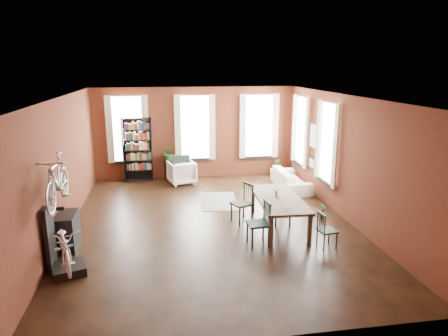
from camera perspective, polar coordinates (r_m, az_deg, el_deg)
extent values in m
plane|color=black|center=(10.27, -1.81, -7.96)|extent=(9.00, 9.00, 0.00)
cube|color=white|center=(9.52, -1.97, 10.14)|extent=(7.00, 9.00, 0.04)
cube|color=#4A1D12|center=(14.16, -4.18, 5.02)|extent=(7.00, 0.04, 3.20)
cube|color=#4A1D12|center=(5.57, 4.02, -10.18)|extent=(7.00, 0.04, 3.20)
cube|color=#4A1D12|center=(9.98, -22.25, -0.06)|extent=(0.04, 9.00, 3.20)
cube|color=#4A1D12|center=(10.77, 16.93, 1.41)|extent=(0.04, 9.00, 3.20)
cube|color=white|center=(14.10, -13.57, 5.43)|extent=(1.00, 0.04, 2.20)
cube|color=beige|center=(14.03, -13.59, 5.39)|extent=(1.40, 0.06, 2.30)
cube|color=white|center=(14.10, -4.18, 5.80)|extent=(1.00, 0.04, 2.20)
cube|color=beige|center=(14.03, -4.15, 5.75)|extent=(1.40, 0.06, 2.30)
cube|color=white|center=(14.48, 4.98, 6.01)|extent=(1.00, 0.04, 2.20)
cube|color=beige|center=(14.41, 5.04, 5.96)|extent=(1.40, 0.06, 2.30)
cube|color=white|center=(11.61, 14.75, 3.48)|extent=(0.04, 1.00, 2.20)
cube|color=beige|center=(11.58, 14.43, 3.47)|extent=(0.06, 1.40, 2.30)
cube|color=white|center=(13.62, 11.07, 5.25)|extent=(0.04, 1.00, 2.20)
cube|color=beige|center=(13.59, 10.79, 5.25)|extent=(0.06, 1.40, 2.30)
cube|color=black|center=(12.60, 12.72, 4.44)|extent=(0.04, 0.55, 0.75)
cube|color=black|center=(12.77, 12.51, 0.68)|extent=(0.04, 0.45, 0.35)
cube|color=brown|center=(9.98, 7.79, -6.37)|extent=(1.14, 2.34, 0.78)
cube|color=#1B3B39|center=(8.98, 4.90, -7.91)|extent=(0.50, 0.50, 1.02)
cube|color=#202F1B|center=(10.21, 2.55, -5.07)|extent=(0.61, 0.61, 1.01)
cube|color=#1F301C|center=(9.14, 14.54, -8.60)|extent=(0.42, 0.42, 0.82)
cube|color=#193735|center=(10.15, 8.47, -5.53)|extent=(0.55, 0.55, 0.95)
cube|color=black|center=(14.03, -12.23, 2.56)|extent=(1.00, 0.32, 2.20)
imported|color=white|center=(13.61, -6.08, -0.46)|extent=(1.00, 0.96, 0.86)
imported|color=beige|center=(13.19, 9.54, -1.17)|extent=(0.61, 2.08, 0.81)
cube|color=black|center=(11.88, -0.76, -4.76)|extent=(1.16, 1.75, 0.01)
cube|color=black|center=(8.52, -21.29, -13.31)|extent=(0.75, 0.75, 0.17)
cube|color=black|center=(8.59, -23.62, -9.18)|extent=(0.16, 0.60, 1.30)
cube|color=black|center=(9.46, -21.44, -8.42)|extent=(0.40, 0.80, 0.80)
cube|color=black|center=(14.18, -7.72, -0.29)|extent=(0.40, 0.40, 0.67)
imported|color=#2C5522|center=(14.77, 7.33, -0.47)|extent=(0.45, 0.67, 0.28)
imported|color=#316227|center=(10.85, 13.85, -6.68)|extent=(0.51, 0.47, 0.17)
imported|color=silver|center=(8.19, -22.02, -7.85)|extent=(0.77, 0.95, 1.56)
imported|color=#A5A8AD|center=(8.08, -22.96, 0.53)|extent=(0.47, 1.00, 1.66)
imported|color=#245A24|center=(14.09, -7.90, 1.87)|extent=(0.51, 0.56, 0.41)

